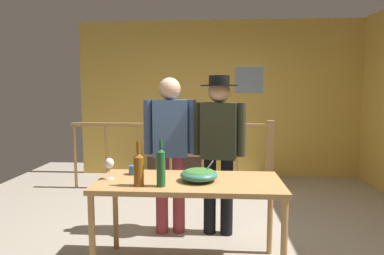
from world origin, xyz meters
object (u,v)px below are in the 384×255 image
wine_glass (109,164)px  wine_bottle_green (161,167)px  framed_picture (249,80)px  wine_bottle_amber (139,168)px  person_standing_left (170,143)px  flat_screen_tv (175,141)px  stair_railing (201,147)px  serving_table (189,189)px  salad_bowl (199,174)px  person_standing_right (219,141)px  mug_blue (134,170)px  tv_console (175,167)px

wine_glass → wine_bottle_green: (0.47, -0.19, 0.03)m
framed_picture → wine_bottle_amber: (-1.19, -3.39, -0.80)m
person_standing_left → framed_picture: bearing=-121.5°
flat_screen_tv → stair_railing: bearing=-52.4°
serving_table → wine_bottle_green: bearing=-136.5°
flat_screen_tv → wine_bottle_green: 3.09m
flat_screen_tv → salad_bowl: size_ratio=1.67×
framed_picture → wine_bottle_amber: framed_picture is taller
wine_bottle_amber → person_standing_right: 1.11m
stair_railing → serving_table: 2.27m
wine_glass → mug_blue: size_ratio=1.48×
framed_picture → wine_bottle_green: size_ratio=1.29×
wine_glass → wine_bottle_green: bearing=-21.8°
tv_console → flat_screen_tv: (0.00, -0.03, 0.46)m
framed_picture → tv_console: framed_picture is taller
tv_console → wine_glass: size_ratio=4.99×
mug_blue → tv_console: bearing=88.9°
person_standing_right → serving_table: bearing=78.8°
salad_bowl → person_standing_right: bearing=76.9°
wine_bottle_amber → person_standing_left: person_standing_left is taller
stair_railing → salad_bowl: bearing=-88.3°
serving_table → wine_glass: size_ratio=8.51×
salad_bowl → wine_bottle_amber: size_ratio=0.88×
tv_console → person_standing_right: bearing=-72.1°
tv_console → wine_bottle_green: (0.25, -3.10, 0.71)m
framed_picture → salad_bowl: framed_picture is taller
person_standing_left → mug_blue: bearing=57.5°
stair_railing → flat_screen_tv: size_ratio=5.96×
wine_bottle_green → serving_table: bearing=43.5°
serving_table → mug_blue: (-0.51, 0.16, 0.12)m
salad_bowl → wine_bottle_amber: wine_bottle_amber is taller
stair_railing → mug_blue: stair_railing is taller
tv_console → mug_blue: mug_blue is taller
salad_bowl → person_standing_right: size_ratio=0.19×
framed_picture → wine_bottle_amber: size_ratio=1.36×
serving_table → framed_picture: bearing=75.7°
wine_glass → person_standing_left: person_standing_left is taller
framed_picture → wine_bottle_green: (-1.02, -3.39, -0.78)m
stair_railing → person_standing_left: (-0.27, -1.55, 0.31)m
framed_picture → serving_table: bearing=-104.3°
flat_screen_tv → mug_blue: bearing=-91.1°
salad_bowl → wine_glass: wine_glass is taller
mug_blue → flat_screen_tv: bearing=88.9°
framed_picture → stair_railing: bearing=-130.8°
stair_railing → flat_screen_tv: stair_railing is taller
framed_picture → mug_blue: size_ratio=3.92×
flat_screen_tv → wine_bottle_amber: bearing=-88.7°
salad_bowl → wine_bottle_amber: 0.50m
salad_bowl → mug_blue: 0.62m
tv_console → flat_screen_tv: 0.46m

